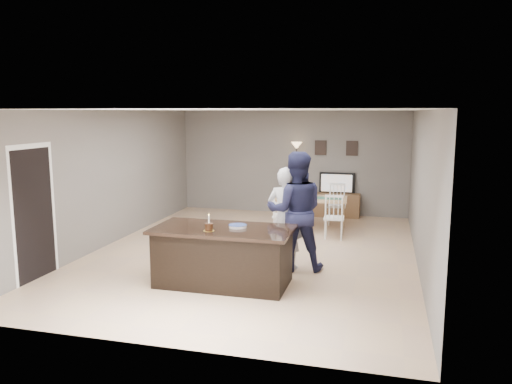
% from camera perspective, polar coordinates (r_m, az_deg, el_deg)
% --- Properties ---
extents(floor, '(8.00, 8.00, 0.00)m').
position_cam_1_polar(floor, '(9.61, -0.34, -6.96)').
color(floor, tan).
rests_on(floor, ground).
extents(room_shell, '(8.00, 8.00, 8.00)m').
position_cam_1_polar(room_shell, '(9.29, -0.35, 3.03)').
color(room_shell, slate).
rests_on(room_shell, floor).
extents(kitchen_island, '(2.15, 1.10, 0.90)m').
position_cam_1_polar(kitchen_island, '(7.83, -3.76, -7.29)').
color(kitchen_island, black).
rests_on(kitchen_island, floor).
extents(tv_console, '(1.20, 0.40, 0.60)m').
position_cam_1_polar(tv_console, '(12.97, 9.12, -1.48)').
color(tv_console, brown).
rests_on(tv_console, floor).
extents(television, '(0.91, 0.12, 0.53)m').
position_cam_1_polar(television, '(12.94, 9.22, 1.02)').
color(television, black).
rests_on(television, tv_console).
extents(tv_screen_glow, '(0.78, 0.00, 0.78)m').
position_cam_1_polar(tv_screen_glow, '(12.86, 9.18, 1.00)').
color(tv_screen_glow, orange).
rests_on(tv_screen_glow, tv_console).
extents(picture_frames, '(1.10, 0.02, 0.38)m').
position_cam_1_polar(picture_frames, '(12.99, 9.15, 4.99)').
color(picture_frames, black).
rests_on(picture_frames, room_shell).
extents(doorway, '(0.00, 2.10, 2.65)m').
position_cam_1_polar(doorway, '(8.64, -24.10, -1.04)').
color(doorway, black).
rests_on(doorway, floor).
extents(woman, '(0.69, 0.50, 1.75)m').
position_cam_1_polar(woman, '(8.54, 3.36, -2.97)').
color(woman, silver).
rests_on(woman, floor).
extents(man, '(1.12, 0.96, 2.02)m').
position_cam_1_polar(man, '(8.44, 4.55, -2.20)').
color(man, '#1C1D3D').
rests_on(man, floor).
extents(birthday_cake, '(0.17, 0.17, 0.26)m').
position_cam_1_polar(birthday_cake, '(7.53, -5.41, -3.99)').
color(birthday_cake, gold).
rests_on(birthday_cake, kitchen_island).
extents(plate_stack, '(0.28, 0.28, 0.04)m').
position_cam_1_polar(plate_stack, '(7.72, -2.11, -3.91)').
color(plate_stack, white).
rests_on(plate_stack, kitchen_island).
extents(dining_table, '(1.64, 1.87, 0.97)m').
position_cam_1_polar(dining_table, '(11.37, 6.33, -1.29)').
color(dining_table, '#9D7D55').
rests_on(dining_table, floor).
extents(floor_lamp, '(0.28, 0.28, 1.90)m').
position_cam_1_polar(floor_lamp, '(12.96, 4.64, 3.83)').
color(floor_lamp, black).
rests_on(floor_lamp, floor).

